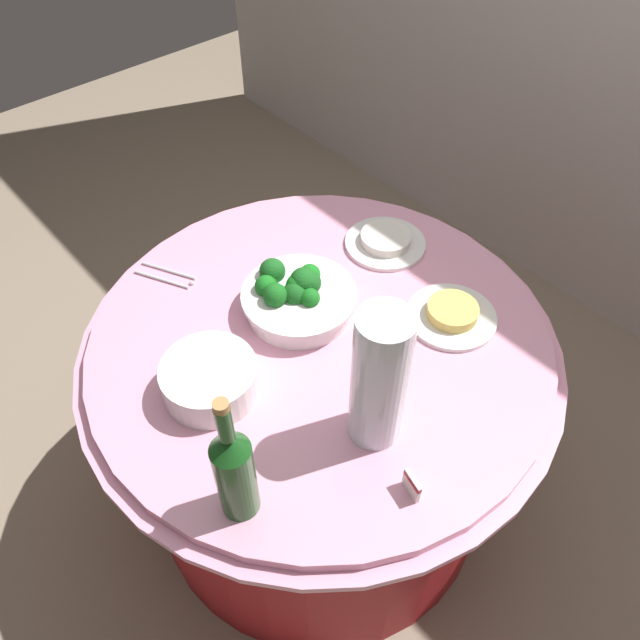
% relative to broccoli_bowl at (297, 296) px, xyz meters
% --- Properties ---
extents(ground_plane, '(6.00, 6.00, 0.00)m').
position_rel_broccoli_bowl_xyz_m(ground_plane, '(0.10, -0.01, -0.79)').
color(ground_plane, gray).
extents(buffet_table, '(1.16, 1.16, 0.74)m').
position_rel_broccoli_bowl_xyz_m(buffet_table, '(0.10, -0.01, -0.41)').
color(buffet_table, maroon).
rests_on(buffet_table, ground_plane).
extents(broccoli_bowl, '(0.28, 0.28, 0.12)m').
position_rel_broccoli_bowl_xyz_m(broccoli_bowl, '(0.00, 0.00, 0.00)').
color(broccoli_bowl, white).
rests_on(broccoli_bowl, buffet_table).
extents(plate_stack, '(0.21, 0.21, 0.08)m').
position_rel_broccoli_bowl_xyz_m(plate_stack, '(0.06, -0.30, -0.01)').
color(plate_stack, white).
rests_on(plate_stack, buffet_table).
extents(wine_bottle, '(0.07, 0.07, 0.34)m').
position_rel_broccoli_bowl_xyz_m(wine_bottle, '(0.32, -0.41, 0.08)').
color(wine_bottle, '#184C1A').
rests_on(wine_bottle, buffet_table).
extents(decorative_fruit_vase, '(0.11, 0.11, 0.34)m').
position_rel_broccoli_bowl_xyz_m(decorative_fruit_vase, '(0.37, -0.10, 0.11)').
color(decorative_fruit_vase, silver).
rests_on(decorative_fruit_vase, buffet_table).
extents(serving_tongs, '(0.16, 0.11, 0.01)m').
position_rel_broccoli_bowl_xyz_m(serving_tongs, '(-0.31, -0.18, -0.04)').
color(serving_tongs, silver).
rests_on(serving_tongs, buffet_table).
extents(food_plate_noodles, '(0.22, 0.22, 0.04)m').
position_rel_broccoli_bowl_xyz_m(food_plate_noodles, '(0.27, 0.26, -0.03)').
color(food_plate_noodles, white).
rests_on(food_plate_noodles, buffet_table).
extents(food_plate_rice, '(0.22, 0.22, 0.04)m').
position_rel_broccoli_bowl_xyz_m(food_plate_rice, '(-0.02, 0.33, -0.03)').
color(food_plate_rice, white).
rests_on(food_plate_rice, buffet_table).
extents(label_placard_front, '(0.05, 0.02, 0.05)m').
position_rel_broccoli_bowl_xyz_m(label_placard_front, '(0.52, -0.15, -0.02)').
color(label_placard_front, white).
rests_on(label_placard_front, buffet_table).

